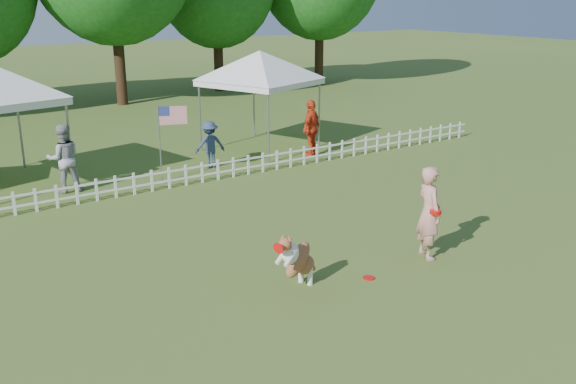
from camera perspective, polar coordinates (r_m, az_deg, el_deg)
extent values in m
plane|color=#3A5E1D|center=(12.55, 5.86, -6.93)|extent=(120.00, 120.00, 0.00)
imported|color=tan|center=(13.06, 12.41, -1.79)|extent=(0.63, 0.79, 1.90)
cylinder|color=red|center=(12.24, 7.19, -7.58)|extent=(0.30, 0.30, 0.02)
imported|color=#949599|center=(18.05, -19.31, 2.83)|extent=(0.98, 0.81, 1.84)
imported|color=navy|center=(19.66, -6.96, 4.21)|extent=(1.01, 0.69, 1.43)
imported|color=red|center=(20.90, 2.08, 5.70)|extent=(1.16, 0.92, 1.84)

